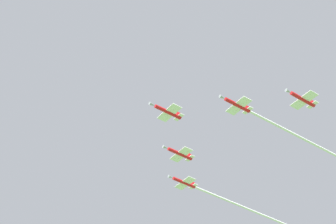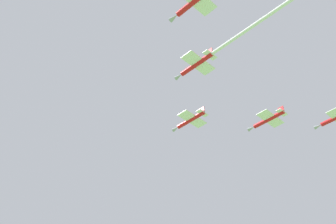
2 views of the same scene
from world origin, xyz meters
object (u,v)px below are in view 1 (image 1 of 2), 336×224
(jet_port_inner, at_px, (288,131))
(jet_starboard_inner, at_px, (179,154))
(jet_lead, at_px, (167,112))
(jet_starboard_outer, at_px, (220,198))
(jet_port_outer, at_px, (302,99))

(jet_port_inner, bearing_deg, jet_starboard_inner, 36.40)
(jet_lead, bearing_deg, jet_port_inner, -111.51)
(jet_lead, bearing_deg, jet_starboard_inner, -46.76)
(jet_port_inner, bearing_deg, jet_lead, 68.49)
(jet_lead, height_order, jet_starboard_outer, jet_starboard_outer)
(jet_lead, xyz_separation_m, jet_starboard_inner, (-6.19, -20.33, -0.47))
(jet_starboard_inner, distance_m, jet_starboard_outer, 33.37)
(jet_port_inner, height_order, jet_starboard_inner, jet_port_inner)
(jet_port_inner, distance_m, jet_starboard_inner, 36.18)
(jet_starboard_outer, bearing_deg, jet_lead, 122.63)
(jet_lead, bearing_deg, jet_starboard_outer, -57.37)
(jet_starboard_outer, bearing_deg, jet_port_inner, 168.95)
(jet_lead, distance_m, jet_starboard_inner, 21.25)
(jet_starboard_inner, xyz_separation_m, jet_starboard_outer, (-18.78, -27.54, 1.45))
(jet_starboard_inner, xyz_separation_m, jet_port_outer, (-32.81, 31.53, -0.51))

